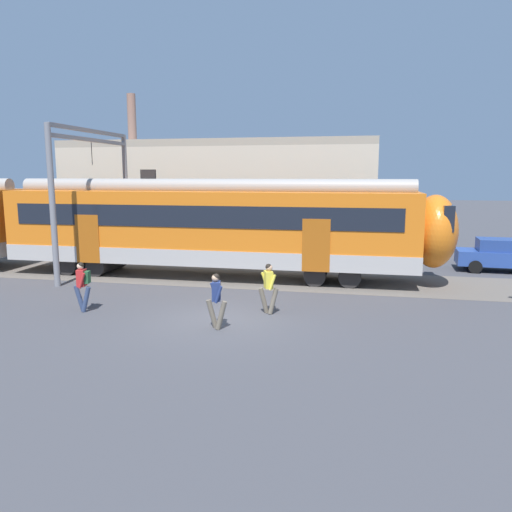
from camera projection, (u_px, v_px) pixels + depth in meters
ground_plane at (219, 321)px, 15.53m from camera, size 160.00×160.00×0.00m
pedestrian_red at (83, 282)px, 16.48m from camera, size 0.69×0.54×1.67m
pedestrian_navy at (216, 297)px, 14.61m from camera, size 0.69×0.54×1.67m
pedestrian_yellow at (269, 285)px, 16.21m from camera, size 0.71×0.52×1.67m
parked_car_blue at (501, 255)px, 23.35m from camera, size 4.09×1.94×1.54m
catenary_gantry at (93, 179)px, 22.77m from camera, size 0.24×6.64×6.53m
background_building at (219, 197)px, 29.12m from camera, size 17.78×5.00×9.20m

